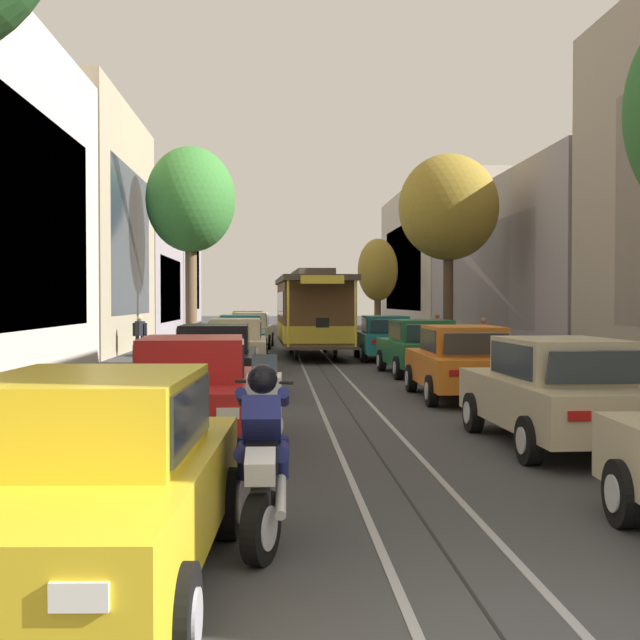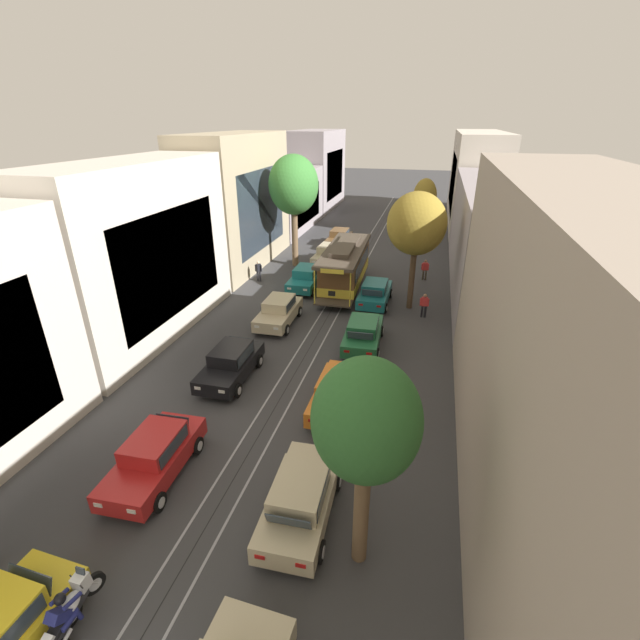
# 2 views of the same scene
# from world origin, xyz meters

# --- Properties ---
(ground_plane) EXTENTS (165.19, 165.19, 0.00)m
(ground_plane) POSITION_xyz_m (0.00, 26.43, 0.00)
(ground_plane) COLOR #38383A
(trolley_track_rails) EXTENTS (1.14, 74.07, 0.01)m
(trolley_track_rails) POSITION_xyz_m (0.00, 31.04, 0.00)
(trolley_track_rails) COLOR gray
(trolley_track_rails) RESTS_ON ground
(building_facade_left) EXTENTS (5.19, 65.77, 10.23)m
(building_facade_left) POSITION_xyz_m (-9.72, 31.77, 4.54)
(building_facade_left) COLOR beige
(building_facade_left) RESTS_ON ground
(building_facade_right) EXTENTS (5.30, 65.77, 9.86)m
(building_facade_right) POSITION_xyz_m (9.93, 31.61, 4.54)
(building_facade_right) COLOR gray
(building_facade_right) RESTS_ON ground
(parked_car_yellow_near_left) EXTENTS (2.13, 4.42, 1.58)m
(parked_car_yellow_near_left) POSITION_xyz_m (-2.80, 1.66, 0.80)
(parked_car_yellow_near_left) COLOR gold
(parked_car_yellow_near_left) RESTS_ON ground
(parked_car_red_second_left) EXTENTS (2.12, 4.41, 1.58)m
(parked_car_red_second_left) POSITION_xyz_m (-2.65, 7.83, 0.80)
(parked_car_red_second_left) COLOR red
(parked_car_red_second_left) RESTS_ON ground
(parked_car_black_mid_left) EXTENTS (2.04, 4.38, 1.58)m
(parked_car_black_mid_left) POSITION_xyz_m (-2.78, 14.19, 0.80)
(parked_car_black_mid_left) COLOR black
(parked_car_black_mid_left) RESTS_ON ground
(parked_car_beige_fourth_left) EXTENTS (2.05, 4.38, 1.58)m
(parked_car_beige_fourth_left) POSITION_xyz_m (-2.60, 20.50, 0.80)
(parked_car_beige_fourth_left) COLOR #C1B28E
(parked_car_beige_fourth_left) RESTS_ON ground
(parked_car_teal_fifth_left) EXTENTS (2.04, 4.38, 1.58)m
(parked_car_teal_fifth_left) POSITION_xyz_m (-2.70, 26.61, 0.80)
(parked_car_teal_fifth_left) COLOR #196B70
(parked_car_teal_fifth_left) RESTS_ON ground
(parked_car_beige_sixth_left) EXTENTS (2.14, 4.42, 1.58)m
(parked_car_beige_sixth_left) POSITION_xyz_m (-2.51, 32.78, 0.80)
(parked_car_beige_sixth_left) COLOR #C1B28E
(parked_car_beige_sixth_left) RESTS_ON ground
(parked_car_brown_far_left) EXTENTS (2.07, 4.39, 1.58)m
(parked_car_brown_far_left) POSITION_xyz_m (-2.78, 38.48, 0.80)
(parked_car_brown_far_left) COLOR brown
(parked_car_brown_far_left) RESTS_ON ground
(parked_car_beige_second_right) EXTENTS (2.09, 4.40, 1.58)m
(parked_car_beige_second_right) POSITION_xyz_m (2.69, 7.34, 0.80)
(parked_car_beige_second_right) COLOR #C1B28E
(parked_car_beige_second_right) RESTS_ON ground
(parked_car_orange_mid_right) EXTENTS (2.03, 4.37, 1.58)m
(parked_car_orange_mid_right) POSITION_xyz_m (2.60, 13.17, 0.80)
(parked_car_orange_mid_right) COLOR orange
(parked_car_orange_mid_right) RESTS_ON ground
(parked_car_green_fourth_right) EXTENTS (2.12, 4.41, 1.58)m
(parked_car_green_fourth_right) POSITION_xyz_m (2.72, 18.89, 0.80)
(parked_car_green_fourth_right) COLOR #1E6038
(parked_car_green_fourth_right) RESTS_ON ground
(parked_car_teal_fifth_right) EXTENTS (2.03, 4.37, 1.58)m
(parked_car_teal_fifth_right) POSITION_xyz_m (2.51, 24.93, 0.80)
(parked_car_teal_fifth_right) COLOR #196B70
(parked_car_teal_fifth_right) RESTS_ON ground
(street_tree_kerb_left_second) EXTENTS (3.86, 4.20, 8.78)m
(street_tree_kerb_left_second) POSITION_xyz_m (-5.05, 31.66, 6.44)
(street_tree_kerb_left_second) COLOR brown
(street_tree_kerb_left_second) RESTS_ON ground
(street_tree_kerb_right_second) EXTENTS (3.58, 3.47, 7.37)m
(street_tree_kerb_right_second) POSITION_xyz_m (4.80, 24.90, 5.43)
(street_tree_kerb_right_second) COLOR #4C3826
(street_tree_kerb_right_second) RESTS_ON ground
(street_tree_kerb_right_mid) EXTENTS (2.38, 2.60, 5.80)m
(street_tree_kerb_right_mid) POSITION_xyz_m (4.69, 44.36, 3.90)
(street_tree_kerb_right_mid) COLOR brown
(street_tree_kerb_right_mid) RESTS_ON ground
(cable_car_trolley) EXTENTS (2.82, 9.17, 3.28)m
(cable_car_trolley) POSITION_xyz_m (0.00, 27.40, 1.66)
(cable_car_trolley) COLOR brown
(cable_car_trolley) RESTS_ON ground
(motorcycle_with_rider) EXTENTS (0.54, 1.92, 1.62)m
(motorcycle_with_rider) POSITION_xyz_m (-1.53, 2.73, 0.86)
(motorcycle_with_rider) COLOR black
(motorcycle_with_rider) RESTS_ON ground
(pedestrian_on_left_pavement) EXTENTS (0.55, 0.26, 1.55)m
(pedestrian_on_left_pavement) POSITION_xyz_m (5.74, 23.58, 0.87)
(pedestrian_on_left_pavement) COLOR black
(pedestrian_on_left_pavement) RESTS_ON ground
(pedestrian_on_right_pavement) EXTENTS (0.55, 0.34, 1.58)m
(pedestrian_on_right_pavement) POSITION_xyz_m (5.53, 30.60, 0.89)
(pedestrian_on_right_pavement) COLOR #4C4233
(pedestrian_on_right_pavement) RESTS_ON ground
(pedestrian_crossing_far) EXTENTS (0.55, 0.42, 1.57)m
(pedestrian_crossing_far) POSITION_xyz_m (-6.54, 27.22, 0.89)
(pedestrian_crossing_far) COLOR black
(pedestrian_crossing_far) RESTS_ON ground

